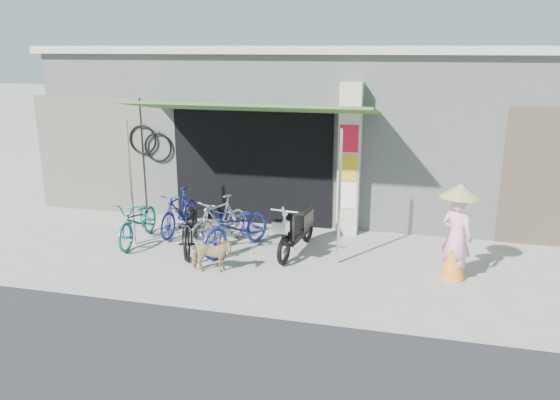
% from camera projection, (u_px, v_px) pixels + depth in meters
% --- Properties ---
extents(ground, '(80.00, 80.00, 0.00)m').
position_uv_depth(ground, '(277.00, 275.00, 9.05)').
color(ground, '#ACA59B').
rests_on(ground, ground).
extents(bicycle_shop, '(12.30, 5.30, 3.66)m').
position_uv_depth(bicycle_shop, '(328.00, 123.00, 13.30)').
color(bicycle_shop, '#A1A69E').
rests_on(bicycle_shop, ground).
extents(shop_pillar, '(0.42, 0.44, 3.00)m').
position_uv_depth(shop_pillar, '(350.00, 160.00, 10.72)').
color(shop_pillar, beige).
rests_on(shop_pillar, ground).
extents(awning, '(4.60, 1.88, 2.72)m').
position_uv_depth(awning, '(251.00, 110.00, 10.09)').
color(awning, '#3A602B').
rests_on(awning, ground).
extents(neighbour_left, '(2.60, 0.06, 2.60)m').
position_uv_depth(neighbour_left, '(91.00, 155.00, 12.28)').
color(neighbour_left, '#6B665B').
rests_on(neighbour_left, ground).
extents(bike_teal, '(0.69, 1.68, 0.86)m').
position_uv_depth(bike_teal, '(138.00, 221.00, 10.44)').
color(bike_teal, '#186E68').
rests_on(bike_teal, ground).
extents(bike_blue, '(0.54, 1.53, 0.90)m').
position_uv_depth(bike_blue, '(179.00, 212.00, 10.93)').
color(bike_blue, navy).
rests_on(bike_blue, ground).
extents(bike_black, '(1.13, 1.93, 0.96)m').
position_uv_depth(bike_black, '(191.00, 224.00, 10.08)').
color(bike_black, black).
rests_on(bike_black, ground).
extents(bike_silver, '(1.01, 1.62, 0.94)m').
position_uv_depth(bike_silver, '(219.00, 221.00, 10.31)').
color(bike_silver, '#B6B7BB').
rests_on(bike_silver, ground).
extents(bike_navy, '(1.24, 1.85, 0.92)m').
position_uv_depth(bike_navy, '(237.00, 227.00, 9.99)').
color(bike_navy, navy).
rests_on(bike_navy, ground).
extents(street_dog, '(0.76, 0.46, 0.59)m').
position_uv_depth(street_dog, '(211.00, 256.00, 9.07)').
color(street_dog, '#9A8151').
rests_on(street_dog, ground).
extents(moped, '(0.54, 1.73, 0.98)m').
position_uv_depth(moped, '(297.00, 229.00, 9.93)').
color(moped, black).
rests_on(moped, ground).
extents(nun, '(0.64, 0.64, 1.60)m').
position_uv_depth(nun, '(457.00, 232.00, 8.68)').
color(nun, '#F0A1C0').
rests_on(nun, ground).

